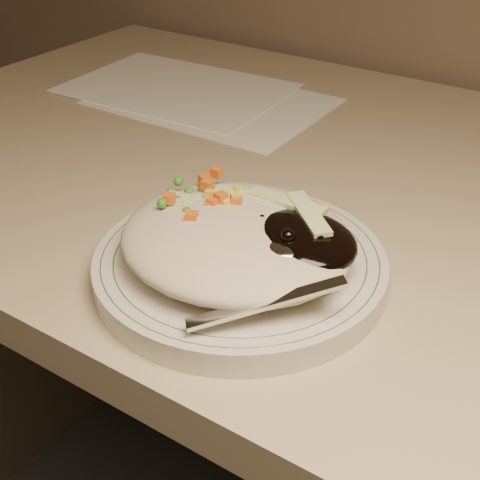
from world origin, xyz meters
The scene contains 5 objects.
desk centered at (0.00, 1.38, 0.54)m, with size 1.40×0.70×0.74m.
plate centered at (-0.09, 1.17, 0.75)m, with size 0.24×0.24×0.02m, color silver.
plate_rim centered at (-0.09, 1.17, 0.76)m, with size 0.23×0.23×0.00m.
meal centered at (-0.08, 1.17, 0.78)m, with size 0.21×0.19×0.05m.
papers centered at (-0.38, 1.50, 0.74)m, with size 0.38×0.23×0.00m.
Camera 1 is at (0.17, 0.79, 1.07)m, focal length 50.00 mm.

